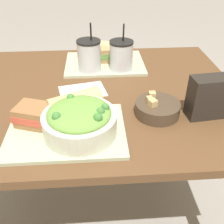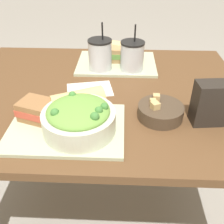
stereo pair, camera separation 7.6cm
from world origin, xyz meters
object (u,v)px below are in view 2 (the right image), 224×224
(salad_bowl, at_px, (79,118))
(sandwich_far, at_px, (124,54))
(drink_cup_red, at_px, (132,57))
(soup_bowl, at_px, (160,111))
(chip_bag, at_px, (215,103))
(baguette_far, at_px, (109,47))
(napkin_folded, at_px, (90,90))
(drink_cup_dark, at_px, (100,56))
(sandwich_near, at_px, (41,111))
(baguette_near, at_px, (79,101))

(salad_bowl, xyz_separation_m, sandwich_far, (0.13, 0.54, -0.02))
(drink_cup_red, bearing_deg, soup_bowl, -75.42)
(soup_bowl, distance_m, sandwich_far, 0.46)
(drink_cup_red, height_order, chip_bag, drink_cup_red)
(sandwich_far, bearing_deg, baguette_far, 136.16)
(sandwich_far, bearing_deg, salad_bowl, -104.09)
(chip_bag, height_order, napkin_folded, chip_bag)
(soup_bowl, height_order, sandwich_far, sandwich_far)
(baguette_far, xyz_separation_m, drink_cup_dark, (-0.03, -0.17, 0.03))
(baguette_far, height_order, napkin_folded, baguette_far)
(baguette_far, relative_size, chip_bag, 1.15)
(napkin_folded, bearing_deg, soup_bowl, -33.29)
(salad_bowl, xyz_separation_m, sandwich_near, (-0.13, 0.05, -0.02))
(baguette_near, height_order, chip_bag, chip_bag)
(soup_bowl, xyz_separation_m, napkin_folded, (-0.26, 0.17, -0.02))
(sandwich_near, distance_m, baguette_far, 0.59)
(sandwich_near, distance_m, drink_cup_red, 0.49)
(drink_cup_dark, bearing_deg, sandwich_far, 44.27)
(drink_cup_dark, bearing_deg, chip_bag, -42.60)
(soup_bowl, bearing_deg, salad_bowl, -159.44)
(soup_bowl, relative_size, napkin_folded, 0.77)
(soup_bowl, bearing_deg, drink_cup_red, 104.58)
(drink_cup_red, bearing_deg, chip_bag, -54.84)
(soup_bowl, relative_size, baguette_near, 0.79)
(salad_bowl, relative_size, napkin_folded, 1.13)
(drink_cup_red, height_order, napkin_folded, drink_cup_red)
(drink_cup_dark, xyz_separation_m, chip_bag, (0.40, -0.36, -0.00))
(sandwich_far, bearing_deg, drink_cup_dark, -136.29)
(salad_bowl, relative_size, sandwich_far, 1.43)
(soup_bowl, bearing_deg, chip_bag, -6.13)
(baguette_near, bearing_deg, napkin_folded, -31.99)
(salad_bowl, relative_size, baguette_far, 1.35)
(baguette_near, xyz_separation_m, drink_cup_red, (0.19, 0.33, 0.02))
(salad_bowl, height_order, baguette_near, salad_bowl)
(salad_bowl, height_order, sandwich_far, salad_bowl)
(soup_bowl, distance_m, baguette_near, 0.28)
(drink_cup_dark, distance_m, chip_bag, 0.54)
(sandwich_far, bearing_deg, napkin_folded, -116.12)
(sandwich_near, bearing_deg, chip_bag, 21.07)
(drink_cup_red, bearing_deg, drink_cup_dark, 180.00)
(baguette_near, xyz_separation_m, chip_bag, (0.44, -0.03, 0.02))
(salad_bowl, height_order, baguette_far, salad_bowl)
(drink_cup_red, distance_m, chip_bag, 0.45)
(salad_bowl, bearing_deg, baguette_far, 84.51)
(salad_bowl, relative_size, soup_bowl, 1.46)
(sandwich_near, height_order, drink_cup_red, drink_cup_red)
(baguette_near, relative_size, baguette_far, 1.16)
(sandwich_near, height_order, chip_bag, chip_bag)
(sandwich_near, xyz_separation_m, baguette_far, (0.19, 0.56, 0.00))
(drink_cup_dark, relative_size, napkin_folded, 1.04)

